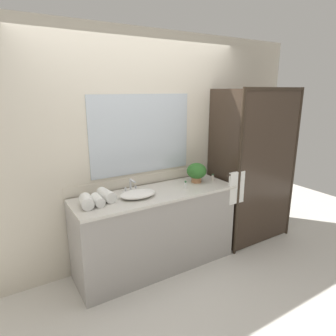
% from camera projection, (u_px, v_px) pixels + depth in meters
% --- Properties ---
extents(ground_plane, '(8.00, 8.00, 0.00)m').
position_uv_depth(ground_plane, '(157.00, 265.00, 3.39)').
color(ground_plane, silver).
extents(wall_back_with_mirror, '(4.40, 0.06, 2.60)m').
position_uv_depth(wall_back_with_mirror, '(141.00, 150.00, 3.33)').
color(wall_back_with_mirror, beige).
rests_on(wall_back_with_mirror, ground_plane).
extents(vanity_cabinet, '(1.80, 0.58, 0.90)m').
position_uv_depth(vanity_cabinet, '(156.00, 230.00, 3.28)').
color(vanity_cabinet, '#9E9993').
rests_on(vanity_cabinet, ground_plane).
extents(shower_enclosure, '(1.20, 0.59, 2.00)m').
position_uv_depth(shower_enclosure, '(253.00, 169.00, 3.61)').
color(shower_enclosure, '#2D2319').
rests_on(shower_enclosure, ground_plane).
extents(sink_basin, '(0.39, 0.27, 0.07)m').
position_uv_depth(sink_basin, '(138.00, 194.00, 3.01)').
color(sink_basin, white).
rests_on(sink_basin, vanity_cabinet).
extents(faucet, '(0.17, 0.14, 0.15)m').
position_uv_depth(faucet, '(131.00, 188.00, 3.14)').
color(faucet, silver).
rests_on(faucet, vanity_cabinet).
extents(potted_plant, '(0.23, 0.23, 0.23)m').
position_uv_depth(potted_plant, '(197.00, 172.00, 3.46)').
color(potted_plant, '#B77A51').
rests_on(potted_plant, vanity_cabinet).
extents(amenity_bottle_conditioner, '(0.03, 0.03, 0.08)m').
position_uv_depth(amenity_bottle_conditioner, '(213.00, 178.00, 3.55)').
color(amenity_bottle_conditioner, silver).
rests_on(amenity_bottle_conditioner, vanity_cabinet).
extents(amenity_bottle_body_wash, '(0.03, 0.03, 0.09)m').
position_uv_depth(amenity_bottle_body_wash, '(186.00, 185.00, 3.26)').
color(amenity_bottle_body_wash, white).
rests_on(amenity_bottle_body_wash, vanity_cabinet).
extents(rolled_towel_near_edge, '(0.14, 0.21, 0.12)m').
position_uv_depth(rolled_towel_near_edge, '(86.00, 201.00, 2.74)').
color(rolled_towel_near_edge, white).
rests_on(rolled_towel_near_edge, vanity_cabinet).
extents(rolled_towel_middle, '(0.10, 0.20, 0.10)m').
position_uv_depth(rolled_towel_middle, '(98.00, 200.00, 2.80)').
color(rolled_towel_middle, white).
rests_on(rolled_towel_middle, vanity_cabinet).
extents(rolled_towel_far_edge, '(0.14, 0.24, 0.11)m').
position_uv_depth(rolled_towel_far_edge, '(106.00, 195.00, 2.91)').
color(rolled_towel_far_edge, white).
rests_on(rolled_towel_far_edge, vanity_cabinet).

